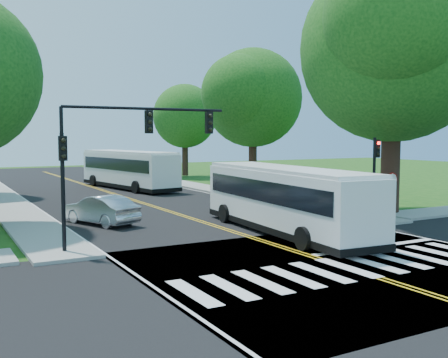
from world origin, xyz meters
TOP-DOWN VIEW (x-y plane):
  - ground at (0.00, 0.00)m, footprint 140.00×140.00m
  - road at (0.00, 18.00)m, footprint 14.00×96.00m
  - cross_road at (0.00, 0.00)m, footprint 60.00×12.00m
  - center_line at (0.00, 22.00)m, footprint 0.36×70.00m
  - edge_line_w at (-6.80, 22.00)m, footprint 0.12×70.00m
  - edge_line_e at (6.80, 22.00)m, footprint 0.12×70.00m
  - crosswalk at (0.00, -0.50)m, footprint 12.60×3.00m
  - stop_bar at (3.50, 1.60)m, footprint 6.60×0.40m
  - sidewalk_nw at (-8.30, 25.00)m, footprint 2.60×40.00m
  - sidewalk_ne at (8.30, 25.00)m, footprint 2.60×40.00m
  - tree_ne_big at (11.00, 8.00)m, footprint 10.80×10.80m
  - tree_east_mid at (11.50, 24.00)m, footprint 8.40×8.40m
  - tree_east_far at (12.50, 40.00)m, footprint 7.20×7.20m
  - signal_nw at (-5.86, 6.43)m, footprint 7.15×0.46m
  - signal_ne at (8.20, 6.44)m, footprint 0.30×0.46m
  - stop_sign at (9.00, 5.98)m, footprint 0.76×0.08m
  - bus_lead at (1.99, 6.06)m, footprint 3.61×12.27m
  - bus_follow at (2.39, 30.02)m, footprint 4.84×13.07m
  - hatchback at (-4.99, 12.73)m, footprint 3.20×4.87m
  - suv at (5.83, 8.69)m, footprint 2.07×4.49m
  - dark_sedan at (5.61, 14.16)m, footprint 1.88×4.04m

SIDE VIEW (x-z plane):
  - ground at x=0.00m, z-range 0.00..0.00m
  - road at x=0.00m, z-range 0.00..0.01m
  - cross_road at x=0.00m, z-range 0.00..0.01m
  - center_line at x=0.00m, z-range 0.01..0.02m
  - edge_line_w at x=-6.80m, z-range 0.01..0.02m
  - edge_line_e at x=6.80m, z-range 0.01..0.02m
  - crosswalk at x=0.00m, z-range 0.01..0.02m
  - stop_bar at x=3.50m, z-range 0.01..0.02m
  - sidewalk_nw at x=-8.30m, z-range 0.00..0.15m
  - sidewalk_ne at x=8.30m, z-range 0.00..0.15m
  - dark_sedan at x=5.61m, z-range 0.01..1.16m
  - suv at x=5.83m, z-range 0.01..1.26m
  - hatchback at x=-4.99m, z-range 0.01..1.53m
  - bus_lead at x=1.99m, z-range 0.10..3.23m
  - bus_follow at x=2.39m, z-range 0.10..3.42m
  - stop_sign at x=9.00m, z-range 0.77..3.30m
  - signal_ne at x=8.20m, z-range 0.76..5.16m
  - signal_nw at x=-5.86m, z-range 1.55..7.21m
  - tree_east_far at x=12.50m, z-range 1.69..12.03m
  - tree_east_mid at x=11.50m, z-range 1.89..13.82m
  - tree_ne_big at x=11.00m, z-range 2.17..17.08m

